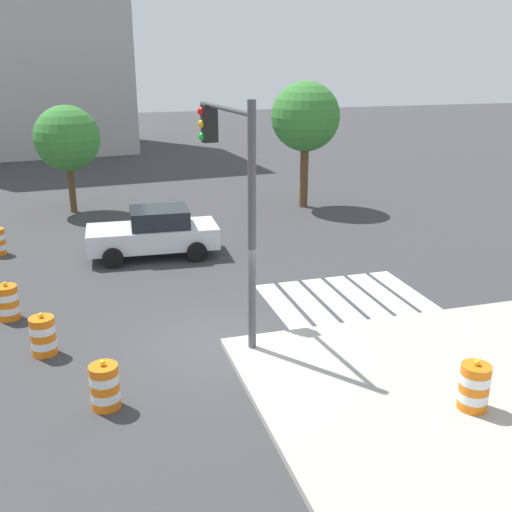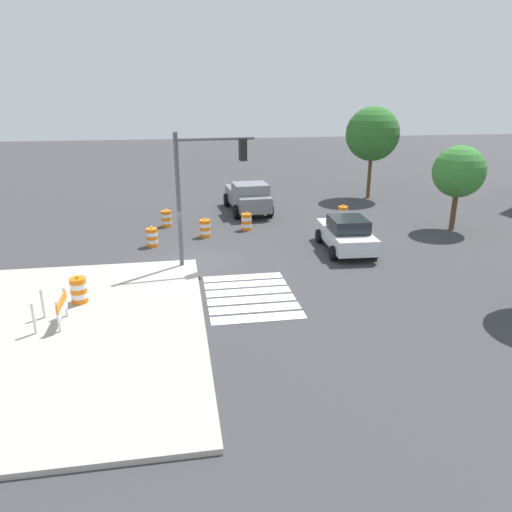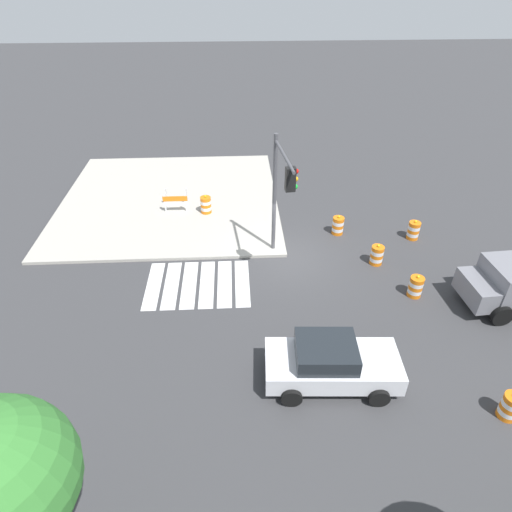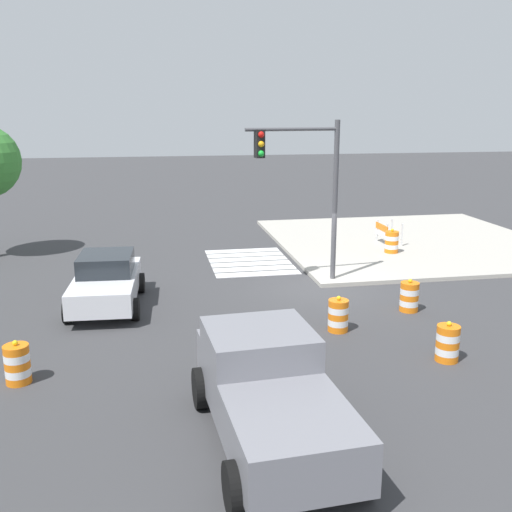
# 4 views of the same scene
# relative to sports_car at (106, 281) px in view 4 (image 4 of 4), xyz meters

# --- Properties ---
(ground_plane) EXTENTS (120.00, 120.00, 0.00)m
(ground_plane) POSITION_rel_sports_car_xyz_m (0.58, -7.11, -0.81)
(ground_plane) COLOR #38383A
(sidewalk_corner) EXTENTS (12.00, 12.00, 0.15)m
(sidewalk_corner) POSITION_rel_sports_car_xyz_m (6.58, -13.11, -0.74)
(sidewalk_corner) COLOR #ADA89E
(sidewalk_corner) RESTS_ON ground
(crosswalk_stripes) EXTENTS (4.35, 3.20, 0.02)m
(crosswalk_stripes) POSITION_rel_sports_car_xyz_m (4.58, -5.31, -0.80)
(crosswalk_stripes) COLOR silver
(crosswalk_stripes) RESTS_ON ground
(sports_car) EXTENTS (4.39, 2.32, 1.63)m
(sports_car) POSITION_rel_sports_car_xyz_m (0.00, 0.00, 0.00)
(sports_car) COLOR silver
(sports_car) RESTS_ON ground
(pickup_truck) EXTENTS (5.26, 2.60, 1.92)m
(pickup_truck) POSITION_rel_sports_car_xyz_m (-8.26, -3.40, 0.16)
(pickup_truck) COLOR slate
(pickup_truck) RESTS_ON ground
(traffic_barrel_near_corner) EXTENTS (0.56, 0.56, 1.02)m
(traffic_barrel_near_corner) POSITION_rel_sports_car_xyz_m (-3.38, -6.41, -0.36)
(traffic_barrel_near_corner) COLOR orange
(traffic_barrel_near_corner) RESTS_ON ground
(traffic_barrel_crosswalk_end) EXTENTS (0.56, 0.56, 1.02)m
(traffic_barrel_crosswalk_end) POSITION_rel_sports_car_xyz_m (-5.13, 1.65, -0.36)
(traffic_barrel_crosswalk_end) COLOR orange
(traffic_barrel_crosswalk_end) RESTS_ON ground
(traffic_barrel_median_near) EXTENTS (0.56, 0.56, 1.02)m
(traffic_barrel_median_near) POSITION_rel_sports_car_xyz_m (-2.17, -9.06, -0.36)
(traffic_barrel_median_near) COLOR orange
(traffic_barrel_median_near) RESTS_ON ground
(traffic_barrel_median_far) EXTENTS (0.56, 0.56, 1.02)m
(traffic_barrel_median_far) POSITION_rel_sports_car_xyz_m (-4.32, -4.11, -0.36)
(traffic_barrel_median_far) COLOR orange
(traffic_barrel_median_far) RESTS_ON ground
(traffic_barrel_far_curb) EXTENTS (0.56, 0.56, 1.02)m
(traffic_barrel_far_curb) POSITION_rel_sports_car_xyz_m (-5.76, -8.41, -0.36)
(traffic_barrel_far_curb) COLOR orange
(traffic_barrel_far_curb) RESTS_ON ground
(traffic_barrel_on_sidewalk) EXTENTS (0.56, 0.56, 1.02)m
(traffic_barrel_on_sidewalk) POSITION_rel_sports_car_xyz_m (4.46, -11.31, -0.21)
(traffic_barrel_on_sidewalk) COLOR orange
(traffic_barrel_on_sidewalk) RESTS_ON sidewalk_corner
(construction_barricade) EXTENTS (1.30, 0.78, 1.00)m
(construction_barricade) POSITION_rel_sports_car_xyz_m (6.08, -11.68, -0.09)
(construction_barricade) COLOR silver
(construction_barricade) RESTS_ON sidewalk_corner
(traffic_light_pole) EXTENTS (0.67, 3.28, 5.50)m
(traffic_light_pole) POSITION_rel_sports_car_xyz_m (1.04, -6.58, 3.10)
(traffic_light_pole) COLOR #4C4C51
(traffic_light_pole) RESTS_ON sidewalk_corner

